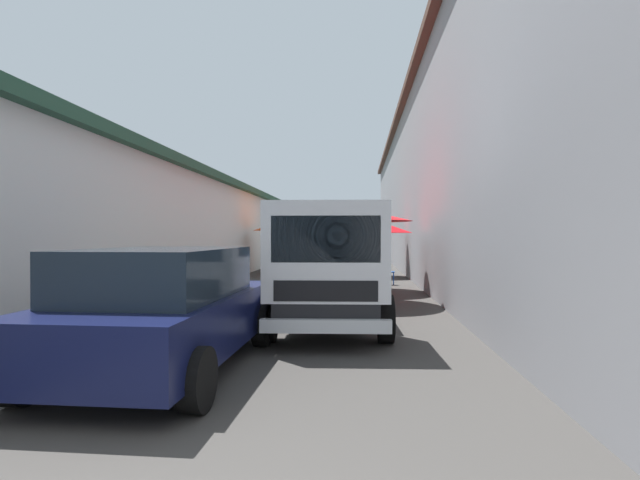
{
  "coord_description": "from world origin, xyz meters",
  "views": [
    {
      "loc": [
        -1.28,
        -1.41,
        1.6
      ],
      "look_at": [
        11.48,
        -0.4,
        1.49
      ],
      "focal_mm": 27.35,
      "sensor_mm": 36.0,
      "label": 1
    }
  ],
  "objects_px": {
    "hatchback_car": "(165,308)",
    "plastic_stool": "(390,275)",
    "fruit_stall_far_left": "(355,225)",
    "vendor_by_crates": "(346,253)",
    "delivery_truck": "(328,270)",
    "fruit_stall_near_left": "(376,233)",
    "fruit_stall_near_right": "(286,231)",
    "fruit_stall_mid_lane": "(363,229)",
    "vendor_in_shade": "(280,252)"
  },
  "relations": [
    {
      "from": "fruit_stall_near_right",
      "to": "plastic_stool",
      "type": "xyz_separation_m",
      "value": [
        -4.37,
        -4.08,
        -1.48
      ]
    },
    {
      "from": "fruit_stall_far_left",
      "to": "vendor_in_shade",
      "type": "height_order",
      "value": "fruit_stall_far_left"
    },
    {
      "from": "fruit_stall_near_right",
      "to": "fruit_stall_near_left",
      "type": "distance_m",
      "value": 3.93
    },
    {
      "from": "fruit_stall_far_left",
      "to": "fruit_stall_mid_lane",
      "type": "relative_size",
      "value": 0.98
    },
    {
      "from": "fruit_stall_near_left",
      "to": "delivery_truck",
      "type": "height_order",
      "value": "fruit_stall_near_left"
    },
    {
      "from": "fruit_stall_near_right",
      "to": "delivery_truck",
      "type": "height_order",
      "value": "fruit_stall_near_right"
    },
    {
      "from": "fruit_stall_far_left",
      "to": "vendor_by_crates",
      "type": "relative_size",
      "value": 1.67
    },
    {
      "from": "fruit_stall_mid_lane",
      "to": "vendor_in_shade",
      "type": "height_order",
      "value": "fruit_stall_mid_lane"
    },
    {
      "from": "fruit_stall_near_left",
      "to": "delivery_truck",
      "type": "relative_size",
      "value": 0.45
    },
    {
      "from": "vendor_by_crates",
      "to": "plastic_stool",
      "type": "height_order",
      "value": "vendor_by_crates"
    },
    {
      "from": "fruit_stall_near_right",
      "to": "fruit_stall_mid_lane",
      "type": "xyz_separation_m",
      "value": [
        -6.27,
        -3.2,
        -0.02
      ]
    },
    {
      "from": "plastic_stool",
      "to": "fruit_stall_near_right",
      "type": "bearing_deg",
      "value": 43.08
    },
    {
      "from": "fruit_stall_near_right",
      "to": "plastic_stool",
      "type": "height_order",
      "value": "fruit_stall_near_right"
    },
    {
      "from": "fruit_stall_far_left",
      "to": "plastic_stool",
      "type": "distance_m",
      "value": 4.79
    },
    {
      "from": "vendor_in_shade",
      "to": "fruit_stall_far_left",
      "type": "bearing_deg",
      "value": -157.74
    },
    {
      "from": "fruit_stall_far_left",
      "to": "plastic_stool",
      "type": "bearing_deg",
      "value": -13.98
    },
    {
      "from": "fruit_stall_near_left",
      "to": "fruit_stall_mid_lane",
      "type": "distance_m",
      "value": 5.12
    },
    {
      "from": "fruit_stall_mid_lane",
      "to": "delivery_truck",
      "type": "relative_size",
      "value": 0.55
    },
    {
      "from": "fruit_stall_mid_lane",
      "to": "vendor_by_crates",
      "type": "bearing_deg",
      "value": 7.98
    },
    {
      "from": "fruit_stall_far_left",
      "to": "plastic_stool",
      "type": "height_order",
      "value": "fruit_stall_far_left"
    },
    {
      "from": "fruit_stall_near_left",
      "to": "hatchback_car",
      "type": "bearing_deg",
      "value": 167.63
    },
    {
      "from": "vendor_in_shade",
      "to": "fruit_stall_mid_lane",
      "type": "bearing_deg",
      "value": -146.33
    },
    {
      "from": "fruit_stall_near_right",
      "to": "fruit_stall_mid_lane",
      "type": "distance_m",
      "value": 7.04
    },
    {
      "from": "fruit_stall_mid_lane",
      "to": "fruit_stall_near_left",
      "type": "bearing_deg",
      "value": -6.12
    },
    {
      "from": "hatchback_car",
      "to": "plastic_stool",
      "type": "height_order",
      "value": "hatchback_car"
    },
    {
      "from": "fruit_stall_mid_lane",
      "to": "hatchback_car",
      "type": "distance_m",
      "value": 8.82
    },
    {
      "from": "vendor_by_crates",
      "to": "hatchback_car",
      "type": "bearing_deg",
      "value": 172.16
    },
    {
      "from": "plastic_stool",
      "to": "fruit_stall_far_left",
      "type": "bearing_deg",
      "value": 166.02
    },
    {
      "from": "hatchback_car",
      "to": "fruit_stall_mid_lane",
      "type": "bearing_deg",
      "value": -16.01
    },
    {
      "from": "vendor_by_crates",
      "to": "vendor_in_shade",
      "type": "relative_size",
      "value": 0.97
    },
    {
      "from": "hatchback_car",
      "to": "plastic_stool",
      "type": "relative_size",
      "value": 9.08
    },
    {
      "from": "vendor_by_crates",
      "to": "fruit_stall_mid_lane",
      "type": "bearing_deg",
      "value": -172.02
    },
    {
      "from": "fruit_stall_near_right",
      "to": "fruit_stall_mid_lane",
      "type": "height_order",
      "value": "fruit_stall_near_right"
    },
    {
      "from": "fruit_stall_near_right",
      "to": "fruit_stall_near_left",
      "type": "xyz_separation_m",
      "value": [
        -1.18,
        -3.75,
        -0.1
      ]
    },
    {
      "from": "fruit_stall_near_left",
      "to": "vendor_in_shade",
      "type": "distance_m",
      "value": 3.84
    },
    {
      "from": "fruit_stall_near_right",
      "to": "hatchback_car",
      "type": "xyz_separation_m",
      "value": [
        -14.69,
        -0.78,
        -1.07
      ]
    },
    {
      "from": "fruit_stall_far_left",
      "to": "vendor_by_crates",
      "type": "height_order",
      "value": "fruit_stall_far_left"
    },
    {
      "from": "delivery_truck",
      "to": "plastic_stool",
      "type": "relative_size",
      "value": 11.47
    },
    {
      "from": "hatchback_car",
      "to": "delivery_truck",
      "type": "relative_size",
      "value": 0.79
    },
    {
      "from": "fruit_stall_far_left",
      "to": "hatchback_car",
      "type": "distance_m",
      "value": 6.41
    },
    {
      "from": "delivery_truck",
      "to": "plastic_stool",
      "type": "xyz_separation_m",
      "value": [
        7.98,
        -1.52,
        -0.71
      ]
    },
    {
      "from": "fruit_stall_near_left",
      "to": "plastic_stool",
      "type": "bearing_deg",
      "value": -173.98
    },
    {
      "from": "hatchback_car",
      "to": "fruit_stall_far_left",
      "type": "bearing_deg",
      "value": -20.41
    },
    {
      "from": "fruit_stall_far_left",
      "to": "fruit_stall_near_right",
      "type": "xyz_separation_m",
      "value": [
        8.77,
        2.99,
        -0.05
      ]
    },
    {
      "from": "fruit_stall_near_left",
      "to": "fruit_stall_mid_lane",
      "type": "bearing_deg",
      "value": 173.88
    },
    {
      "from": "plastic_stool",
      "to": "delivery_truck",
      "type": "bearing_deg",
      "value": 169.22
    },
    {
      "from": "fruit_stall_far_left",
      "to": "delivery_truck",
      "type": "relative_size",
      "value": 0.54
    },
    {
      "from": "fruit_stall_far_left",
      "to": "fruit_stall_mid_lane",
      "type": "xyz_separation_m",
      "value": [
        2.5,
        -0.21,
        -0.07
      ]
    },
    {
      "from": "fruit_stall_far_left",
      "to": "delivery_truck",
      "type": "bearing_deg",
      "value": 173.25
    },
    {
      "from": "fruit_stall_near_left",
      "to": "plastic_stool",
      "type": "xyz_separation_m",
      "value": [
        -3.19,
        -0.34,
        -1.38
      ]
    }
  ]
}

